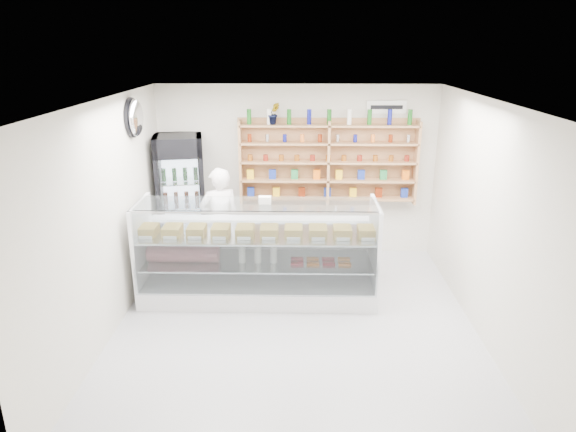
{
  "coord_description": "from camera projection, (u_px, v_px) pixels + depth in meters",
  "views": [
    {
      "loc": [
        0.02,
        -5.71,
        3.41
      ],
      "look_at": [
        -0.11,
        0.9,
        1.17
      ],
      "focal_mm": 32.0,
      "sensor_mm": 36.0,
      "label": 1
    }
  ],
  "objects": [
    {
      "name": "potted_plant",
      "position": [
        274.0,
        113.0,
        7.97
      ],
      "size": [
        0.22,
        0.2,
        0.34
      ],
      "primitive_type": "imported",
      "rotation": [
        0.0,
        0.0,
        0.3
      ],
      "color": "#1E6626",
      "rests_on": "wall_shelving"
    },
    {
      "name": "security_mirror",
      "position": [
        136.0,
        118.0,
        6.89
      ],
      "size": [
        0.15,
        0.5,
        0.5
      ],
      "primitive_type": "ellipsoid",
      "color": "silver",
      "rests_on": "left_wall"
    },
    {
      "name": "shop_worker",
      "position": [
        220.0,
        222.0,
        7.77
      ],
      "size": [
        0.72,
        0.61,
        1.67
      ],
      "primitive_type": "imported",
      "rotation": [
        0.0,
        0.0,
        3.55
      ],
      "color": "white",
      "rests_on": "floor"
    },
    {
      "name": "wall_shelving",
      "position": [
        328.0,
        162.0,
        8.2
      ],
      "size": [
        2.84,
        0.28,
        1.33
      ],
      "color": "#A4764D",
      "rests_on": "back_wall"
    },
    {
      "name": "wall_sign",
      "position": [
        387.0,
        107.0,
        8.03
      ],
      "size": [
        0.62,
        0.03,
        0.2
      ],
      "primitive_type": "cube",
      "color": "white",
      "rests_on": "back_wall"
    },
    {
      "name": "display_counter",
      "position": [
        259.0,
        272.0,
        7.14
      ],
      "size": [
        3.22,
        0.96,
        1.4
      ],
      "color": "white",
      "rests_on": "floor"
    },
    {
      "name": "drinks_cooler",
      "position": [
        181.0,
        199.0,
        8.23
      ],
      "size": [
        0.86,
        0.85,
        2.05
      ],
      "rotation": [
        0.0,
        0.0,
        0.19
      ],
      "color": "black",
      "rests_on": "floor"
    },
    {
      "name": "room",
      "position": [
        296.0,
        222.0,
        6.05
      ],
      "size": [
        5.0,
        5.0,
        5.0
      ],
      "color": "#A4A4A9",
      "rests_on": "ground"
    }
  ]
}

